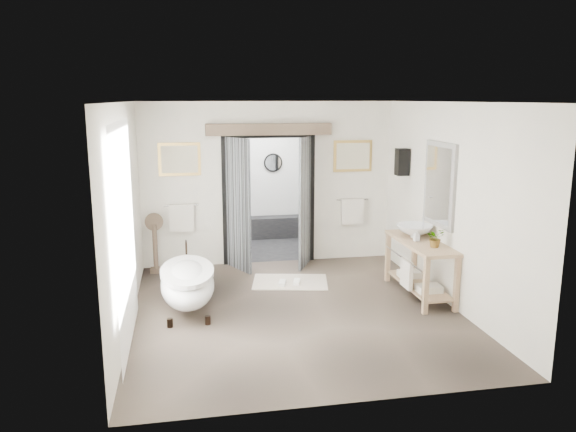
% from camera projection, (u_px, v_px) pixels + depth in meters
% --- Properties ---
extents(ground_plane, '(5.00, 5.00, 0.00)m').
position_uv_depth(ground_plane, '(296.00, 311.00, 7.93)').
color(ground_plane, brown).
extents(room_shell, '(4.52, 5.02, 2.91)m').
position_uv_depth(room_shell, '(295.00, 182.00, 7.43)').
color(room_shell, silver).
rests_on(room_shell, ground_plane).
extents(shower_room, '(2.22, 2.01, 2.51)m').
position_uv_depth(shower_room, '(258.00, 199.00, 11.59)').
color(shower_room, black).
rests_on(shower_room, ground_plane).
extents(back_wall_dressing, '(3.82, 0.77, 2.52)m').
position_uv_depth(back_wall_dressing, '(270.00, 179.00, 9.84)').
color(back_wall_dressing, black).
rests_on(back_wall_dressing, ground_plane).
extents(clawfoot_tub, '(0.75, 1.67, 0.82)m').
position_uv_depth(clawfoot_tub, '(188.00, 283.00, 7.90)').
color(clawfoot_tub, black).
rests_on(clawfoot_tub, ground_plane).
extents(vanity, '(0.57, 1.60, 0.85)m').
position_uv_depth(vanity, '(419.00, 264.00, 8.46)').
color(vanity, tan).
rests_on(vanity, ground_plane).
extents(pedestal_mirror, '(0.31, 0.20, 1.05)m').
position_uv_depth(pedestal_mirror, '(155.00, 247.00, 9.61)').
color(pedestal_mirror, brown).
rests_on(pedestal_mirror, ground_plane).
extents(rug, '(1.34, 1.02, 0.01)m').
position_uv_depth(rug, '(290.00, 282.00, 9.17)').
color(rug, beige).
rests_on(rug, ground_plane).
extents(slippers, '(0.41, 0.28, 0.05)m').
position_uv_depth(slippers, '(290.00, 282.00, 9.04)').
color(slippers, white).
rests_on(slippers, rug).
extents(basin, '(0.62, 0.62, 0.19)m').
position_uv_depth(basin, '(414.00, 231.00, 8.63)').
color(basin, white).
rests_on(basin, vanity).
extents(plant, '(0.29, 0.27, 0.28)m').
position_uv_depth(plant, '(435.00, 238.00, 8.04)').
color(plant, gray).
rests_on(plant, vanity).
extents(soap_bottle_a, '(0.08, 0.08, 0.17)m').
position_uv_depth(soap_bottle_a, '(417.00, 235.00, 8.40)').
color(soap_bottle_a, gray).
rests_on(soap_bottle_a, vanity).
extents(soap_bottle_b, '(0.17, 0.17, 0.18)m').
position_uv_depth(soap_bottle_b, '(406.00, 227.00, 8.96)').
color(soap_bottle_b, gray).
rests_on(soap_bottle_b, vanity).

